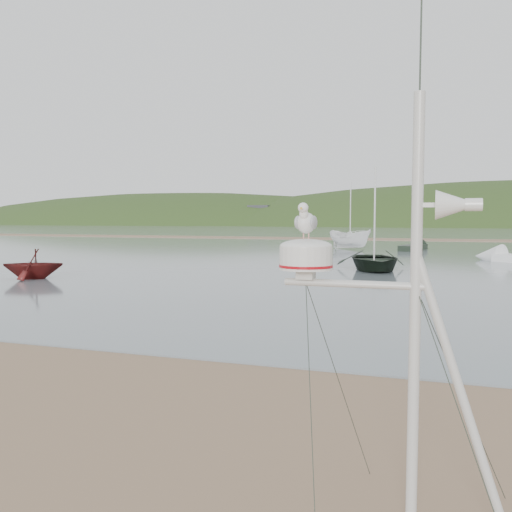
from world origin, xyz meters
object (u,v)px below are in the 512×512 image
(boat_red, at_px, (33,250))
(boat_white, at_px, (350,223))
(sailboat_dark_mid, at_px, (417,247))
(sailboat_white_near, at_px, (510,258))
(mast_rig, at_px, (406,411))
(boat_dark, at_px, (375,222))

(boat_red, bearing_deg, boat_white, 134.54)
(sailboat_dark_mid, bearing_deg, boat_red, -117.89)
(boat_red, distance_m, sailboat_white_near, 29.60)
(sailboat_white_near, bearing_deg, boat_white, 137.97)
(boat_white, bearing_deg, sailboat_white_near, -97.37)
(boat_red, relative_size, boat_white, 0.55)
(mast_rig, xyz_separation_m, boat_dark, (-3.17, 25.82, 1.57))
(boat_white, bearing_deg, boat_dark, -132.80)
(boat_red, relative_size, sailboat_white_near, 0.37)
(mast_rig, distance_m, boat_dark, 26.06)
(sailboat_dark_mid, xyz_separation_m, sailboat_white_near, (6.42, -12.80, -0.00))
(boat_dark, distance_m, boat_red, 17.96)
(mast_rig, distance_m, sailboat_white_near, 35.02)
(sailboat_dark_mid, bearing_deg, boat_dark, -94.10)
(sailboat_white_near, bearing_deg, boat_dark, -131.97)
(boat_dark, xyz_separation_m, boat_white, (-4.46, 20.07, -0.24))
(boat_dark, xyz_separation_m, boat_red, (-15.05, -9.70, -1.35))
(boat_dark, bearing_deg, sailboat_dark_mid, 72.41)
(boat_red, height_order, boat_white, boat_white)
(boat_dark, bearing_deg, sailboat_white_near, 34.54)
(boat_dark, height_order, boat_white, boat_dark)
(mast_rig, xyz_separation_m, boat_red, (-18.22, 16.12, 0.22))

